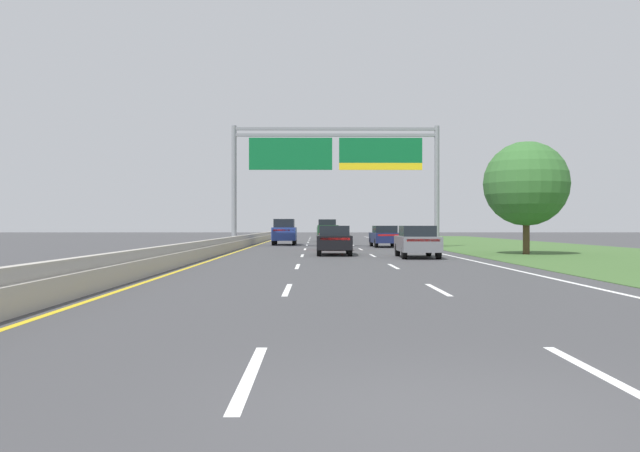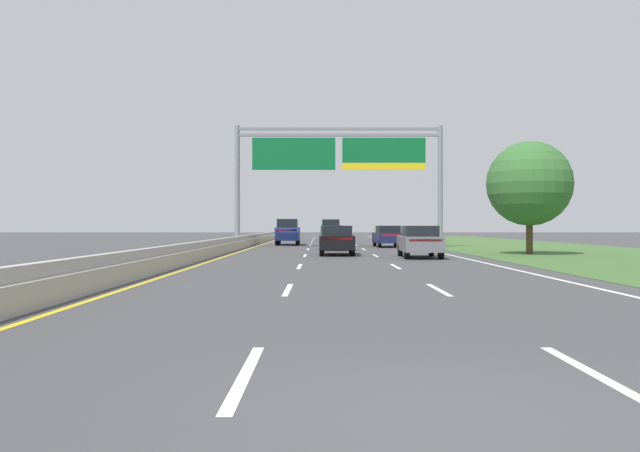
{
  "view_description": "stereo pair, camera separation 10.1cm",
  "coord_description": "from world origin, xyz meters",
  "views": [
    {
      "loc": [
        -1.16,
        -5.29,
        1.58
      ],
      "look_at": [
        -0.89,
        33.22,
        1.55
      ],
      "focal_mm": 36.16,
      "sensor_mm": 36.0,
      "label": 1
    },
    {
      "loc": [
        -1.06,
        -5.29,
        1.58
      ],
      "look_at": [
        -0.89,
        33.22,
        1.55
      ],
      "focal_mm": 36.16,
      "sensor_mm": 36.0,
      "label": 2
    }
  ],
  "objects": [
    {
      "name": "car_navy_right_lane_sedan",
      "position": [
        3.93,
        42.01,
        0.82
      ],
      "size": [
        1.95,
        4.45,
        1.57
      ],
      "rotation": [
        0.0,
        0.0,
        1.6
      ],
      "color": "#161E47",
      "rests_on": "ground"
    },
    {
      "name": "median_barrier_concrete",
      "position": [
        -6.6,
        35.0,
        0.35
      ],
      "size": [
        0.6,
        110.0,
        0.85
      ],
      "color": "#A8A399",
      "rests_on": "ground"
    },
    {
      "name": "car_black_centre_lane_sedan",
      "position": [
        -0.15,
        29.26,
        0.82
      ],
      "size": [
        1.89,
        4.43,
        1.57
      ],
      "rotation": [
        0.0,
        0.0,
        1.55
      ],
      "color": "black",
      "rests_on": "ground"
    },
    {
      "name": "ground_plane",
      "position": [
        0.0,
        35.0,
        0.0
      ],
      "size": [
        220.0,
        220.0,
        0.0
      ],
      "primitive_type": "plane",
      "color": "#3D3D3F"
    },
    {
      "name": "roadside_tree_mid",
      "position": [
        10.32,
        29.64,
        3.86
      ],
      "size": [
        4.6,
        4.6,
        6.16
      ],
      "color": "#4C3823",
      "rests_on": "ground"
    },
    {
      "name": "pickup_truck_darkgreen",
      "position": [
        0.02,
        58.72,
        1.07
      ],
      "size": [
        2.07,
        5.43,
        2.2
      ],
      "rotation": [
        0.0,
        0.0,
        1.58
      ],
      "color": "#193D23",
      "rests_on": "ground"
    },
    {
      "name": "grass_verge_right",
      "position": [
        13.95,
        35.0,
        0.01
      ],
      "size": [
        14.0,
        110.0,
        0.02
      ],
      "primitive_type": "cube",
      "color": "#3D602D",
      "rests_on": "ground"
    },
    {
      "name": "overhead_sign_gantry",
      "position": [
        0.3,
        41.19,
        6.32
      ],
      "size": [
        15.06,
        0.42,
        8.81
      ],
      "color": "gray",
      "rests_on": "ground"
    },
    {
      "name": "lane_striping",
      "position": [
        0.0,
        34.54,
        0.0
      ],
      "size": [
        11.96,
        106.0,
        0.01
      ],
      "color": "white",
      "rests_on": "ground"
    },
    {
      "name": "car_grey_right_lane_sedan",
      "position": [
        3.84,
        26.34,
        0.82
      ],
      "size": [
        1.92,
        4.44,
        1.57
      ],
      "rotation": [
        0.0,
        0.0,
        1.55
      ],
      "color": "slate",
      "rests_on": "ground"
    },
    {
      "name": "car_red_centre_lane_sedan",
      "position": [
        -0.01,
        36.72,
        0.82
      ],
      "size": [
        1.85,
        4.41,
        1.57
      ],
      "rotation": [
        0.0,
        0.0,
        1.58
      ],
      "color": "maroon",
      "rests_on": "ground"
    },
    {
      "name": "car_blue_left_lane_suv",
      "position": [
        -3.7,
        47.57,
        1.1
      ],
      "size": [
        1.93,
        4.71,
        2.11
      ],
      "rotation": [
        0.0,
        0.0,
        1.58
      ],
      "color": "navy",
      "rests_on": "ground"
    }
  ]
}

